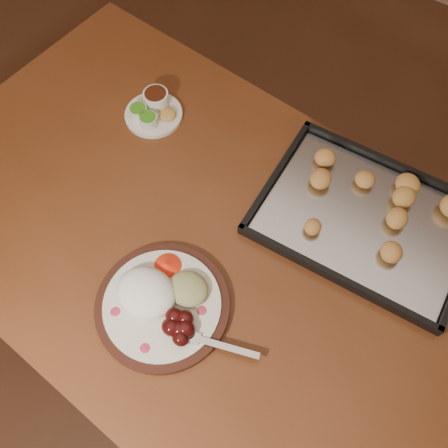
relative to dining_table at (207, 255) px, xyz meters
The scene contains 5 objects.
ground 0.69m from the dining_table, 138.12° to the left, with size 4.00×4.00×0.00m, color #57311E.
dining_table is the anchor object (origin of this frame).
dinner_plate 0.22m from the dining_table, 86.59° to the right, with size 0.38×0.29×0.07m.
condiment_saucer 0.41m from the dining_table, 145.03° to the left, with size 0.15×0.15×0.05m.
baking_tray 0.39m from the dining_table, 39.98° to the left, with size 0.50×0.38×0.05m.
Camera 1 is at (0.48, -0.55, 1.79)m, focal length 40.00 mm.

